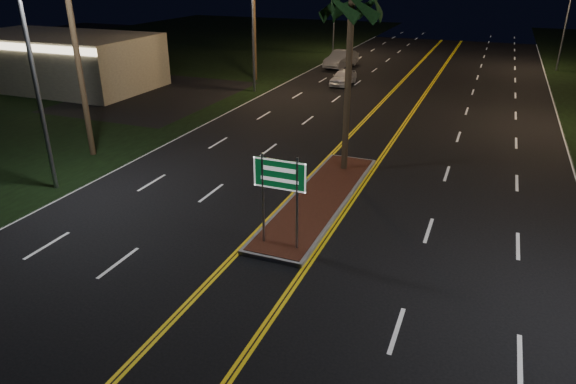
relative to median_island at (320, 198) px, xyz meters
The scene contains 11 objects.
ground 7.00m from the median_island, 90.00° to the right, with size 120.00×120.00×0.00m, color black.
grass_left 34.99m from the median_island, 149.04° to the left, with size 40.00×110.00×0.01m, color black.
median_island is the anchor object (origin of this frame).
highway_sign 4.80m from the median_island, 90.00° to the right, with size 1.80×0.08×3.20m.
commercial_building 29.13m from the median_island, 153.45° to the left, with size 15.00×8.12×4.00m.
streetlight_left_near 12.36m from the median_island, 164.22° to the right, with size 1.91×0.44×9.00m.
streetlight_left_mid 20.80m from the median_island, 121.98° to the left, with size 1.91×0.44×9.00m.
streetlight_right_far 37.00m from the median_island, 73.13° to the left, with size 1.91×0.44×9.00m.
palm_median 8.00m from the median_island, 90.00° to the left, with size 2.40×2.40×8.30m.
car_near 22.52m from the median_island, 103.91° to the left, with size 1.85×4.32×1.44m, color white.
car_far 30.35m from the median_island, 104.88° to the left, with size 2.31×5.39×1.80m, color #B7BAC1.
Camera 1 is at (5.90, -11.15, 8.79)m, focal length 32.00 mm.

